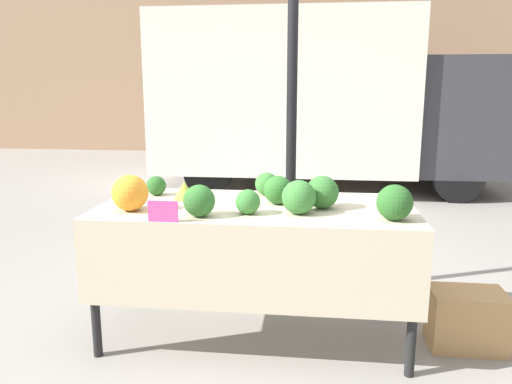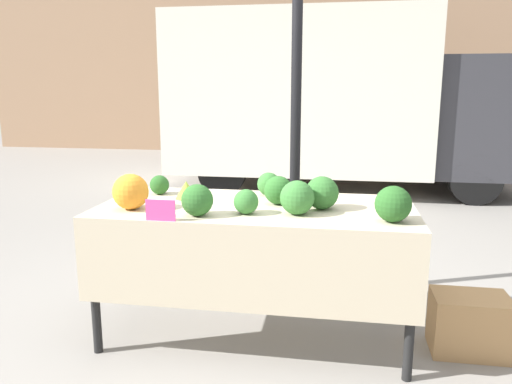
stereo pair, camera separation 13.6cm
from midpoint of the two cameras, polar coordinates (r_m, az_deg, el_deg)
The scene contains 17 objects.
ground_plane at distance 3.17m, azimuth -1.27°, elevation -15.77°, with size 40.00×40.00×0.00m, color gray.
building_facade at distance 11.77m, azimuth 4.96°, elevation 15.62°, with size 16.00×0.60×4.51m.
tent_pole at distance 3.38m, azimuth 2.95°, elevation 10.41°, with size 0.07×0.07×2.77m.
parked_truck at distance 7.59m, azimuth 6.52°, elevation 10.56°, with size 4.91×2.27×2.48m.
market_table at distance 2.85m, azimuth -1.52°, elevation -3.78°, with size 1.81×0.86×0.80m.
orange_cauliflower at distance 2.85m, azimuth -15.54°, elevation -0.11°, with size 0.20×0.20×0.20m.
romanesco_head at distance 3.08m, azimuth -9.44°, elevation 0.16°, with size 0.14×0.14×0.11m.
broccoli_head_0 at distance 3.15m, azimuth -0.02°, elevation 0.93°, with size 0.15×0.15×0.15m.
broccoli_head_1 at distance 3.22m, azimuth -12.51°, elevation 0.70°, with size 0.12×0.12×0.12m.
broccoli_head_2 at distance 2.68m, azimuth 3.47°, elevation -0.61°, with size 0.18×0.18×0.18m.
broccoli_head_3 at distance 2.63m, azimuth 14.14°, elevation -1.18°, with size 0.19×0.19×0.19m.
broccoli_head_4 at distance 2.65m, azimuth -7.98°, elevation -1.01°, with size 0.17×0.17×0.17m.
broccoli_head_5 at distance 2.68m, azimuth -2.39°, elevation -1.14°, with size 0.14×0.14×0.14m.
broccoli_head_6 at distance 2.91m, azimuth 1.19°, elevation 0.23°, with size 0.17×0.17×0.17m.
broccoli_head_7 at distance 2.82m, azimuth 6.21°, elevation -0.03°, with size 0.19×0.19×0.19m.
price_sign at distance 2.58m, azimuth -12.08°, elevation -2.20°, with size 0.16×0.01×0.11m.
produce_crate at distance 3.16m, azimuth 21.77°, elevation -13.36°, with size 0.41×0.28×0.33m.
Camera 1 is at (0.33, -2.79, 1.47)m, focal length 35.00 mm.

